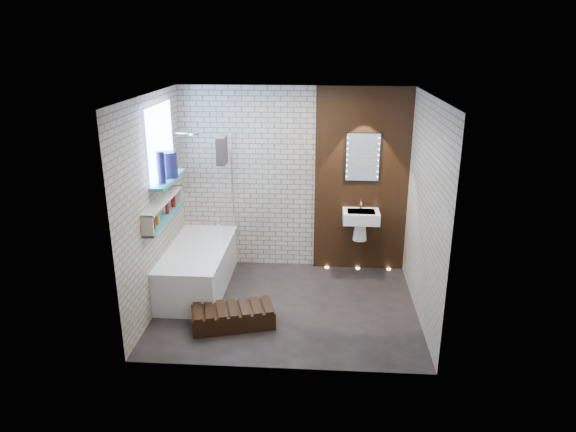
# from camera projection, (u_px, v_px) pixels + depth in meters

# --- Properties ---
(ground) EXTENTS (3.20, 3.20, 0.00)m
(ground) POSITION_uv_depth(u_px,v_px,m) (287.00, 306.00, 6.57)
(ground) COLOR black
(ground) RESTS_ON ground
(room_shell) EXTENTS (3.24, 3.20, 2.60)m
(room_shell) POSITION_uv_depth(u_px,v_px,m) (287.00, 208.00, 6.15)
(room_shell) COLOR gray
(room_shell) RESTS_ON ground
(walnut_panel) EXTENTS (1.30, 0.06, 2.60)m
(walnut_panel) POSITION_uv_depth(u_px,v_px,m) (361.00, 181.00, 7.29)
(walnut_panel) COLOR black
(walnut_panel) RESTS_ON ground
(clerestory_window) EXTENTS (0.18, 1.00, 0.94)m
(clerestory_window) POSITION_uv_depth(u_px,v_px,m) (161.00, 150.00, 6.39)
(clerestory_window) COLOR #7FADE0
(clerestory_window) RESTS_ON room_shell
(display_niche) EXTENTS (0.14, 1.30, 0.26)m
(display_niche) POSITION_uv_depth(u_px,v_px,m) (164.00, 209.00, 6.42)
(display_niche) COLOR teal
(display_niche) RESTS_ON room_shell
(bathtub) EXTENTS (0.79, 1.74, 0.70)m
(bathtub) POSITION_uv_depth(u_px,v_px,m) (198.00, 267.00, 6.98)
(bathtub) COLOR white
(bathtub) RESTS_ON ground
(bath_screen) EXTENTS (0.01, 0.78, 1.40)m
(bath_screen) POSITION_uv_depth(u_px,v_px,m) (228.00, 188.00, 7.05)
(bath_screen) COLOR white
(bath_screen) RESTS_ON bathtub
(towel) EXTENTS (0.10, 0.27, 0.35)m
(towel) POSITION_uv_depth(u_px,v_px,m) (222.00, 151.00, 6.60)
(towel) COLOR black
(towel) RESTS_ON bath_screen
(shower_head) EXTENTS (0.18, 0.18, 0.02)m
(shower_head) POSITION_uv_depth(u_px,v_px,m) (194.00, 133.00, 6.90)
(shower_head) COLOR silver
(shower_head) RESTS_ON room_shell
(washbasin) EXTENTS (0.50, 0.36, 0.58)m
(washbasin) POSITION_uv_depth(u_px,v_px,m) (361.00, 221.00, 7.27)
(washbasin) COLOR white
(washbasin) RESTS_ON walnut_panel
(led_mirror) EXTENTS (0.50, 0.02, 0.70)m
(led_mirror) POSITION_uv_depth(u_px,v_px,m) (363.00, 157.00, 7.14)
(led_mirror) COLOR black
(led_mirror) RESTS_ON walnut_panel
(walnut_step) EXTENTS (1.02, 0.66, 0.21)m
(walnut_step) POSITION_uv_depth(u_px,v_px,m) (233.00, 317.00, 6.11)
(walnut_step) COLOR black
(walnut_step) RESTS_ON ground
(niche_bottles) EXTENTS (0.06, 0.90, 0.14)m
(niche_bottles) POSITION_uv_depth(u_px,v_px,m) (165.00, 212.00, 6.45)
(niche_bottles) COLOR maroon
(niche_bottles) RESTS_ON display_niche
(sill_vases) EXTENTS (0.22, 0.49, 0.39)m
(sill_vases) POSITION_uv_depth(u_px,v_px,m) (168.00, 166.00, 6.45)
(sill_vases) COLOR black
(sill_vases) RESTS_ON clerestory_window
(floor_uplights) EXTENTS (0.96, 0.06, 0.01)m
(floor_uplights) POSITION_uv_depth(u_px,v_px,m) (358.00, 268.00, 7.64)
(floor_uplights) COLOR #FFD899
(floor_uplights) RESTS_ON ground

